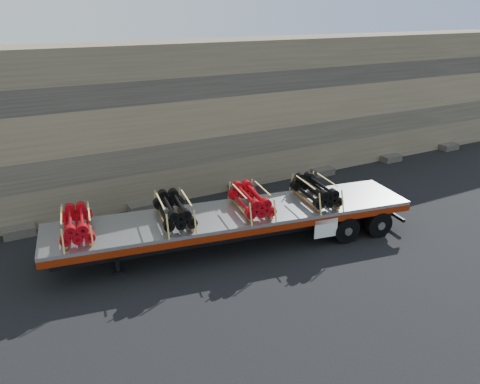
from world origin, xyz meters
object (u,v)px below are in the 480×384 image
object	(u,v)px
bundle_front	(77,224)
bundle_midrear	(251,200)
trailer	(235,229)
bundle_midfront	(174,210)
bundle_rear	(316,191)

from	to	relation	value
bundle_front	bundle_midrear	distance (m)	6.15
trailer	bundle_midfront	bearing A→B (deg)	180.00
bundle_front	bundle_midfront	distance (m)	3.26
bundle_front	bundle_midrear	bearing A→B (deg)	-0.00
bundle_rear	trailer	bearing A→B (deg)	-180.00
bundle_front	bundle_midrear	world-z (taller)	bundle_midrear
trailer	bundle_midfront	distance (m)	2.50
bundle_midrear	bundle_rear	bearing A→B (deg)	0.00
bundle_midrear	bundle_front	bearing A→B (deg)	180.00
trailer	bundle_front	size ratio (longest dim) A/B	6.46
trailer	bundle_front	bearing A→B (deg)	180.00
bundle_midrear	bundle_midfront	bearing A→B (deg)	-180.00
bundle_rear	bundle_midfront	bearing A→B (deg)	-180.00
bundle_front	bundle_midfront	world-z (taller)	bundle_midfront
trailer	bundle_midfront	world-z (taller)	bundle_midfront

